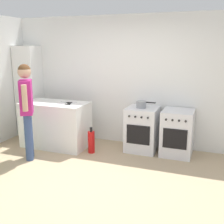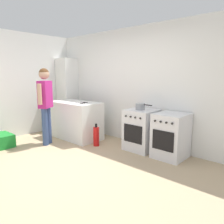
% 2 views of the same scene
% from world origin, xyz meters
% --- Properties ---
extents(ground_plane, '(8.00, 8.00, 0.00)m').
position_xyz_m(ground_plane, '(0.00, 0.00, 0.00)').
color(ground_plane, tan).
extents(back_wall, '(6.00, 0.10, 2.60)m').
position_xyz_m(back_wall, '(0.00, 1.95, 1.30)').
color(back_wall, white).
rests_on(back_wall, ground).
extents(side_wall_left, '(0.10, 3.10, 2.60)m').
position_xyz_m(side_wall_left, '(-2.60, 0.40, 1.30)').
color(side_wall_left, white).
rests_on(side_wall_left, ground).
extents(counter_unit, '(1.30, 0.70, 0.90)m').
position_xyz_m(counter_unit, '(-1.35, 1.20, 0.45)').
color(counter_unit, white).
rests_on(counter_unit, ground).
extents(oven_left, '(0.58, 0.62, 0.85)m').
position_xyz_m(oven_left, '(0.35, 1.58, 0.43)').
color(oven_left, silver).
rests_on(oven_left, ground).
extents(oven_right, '(0.56, 0.62, 0.85)m').
position_xyz_m(oven_right, '(1.02, 1.58, 0.43)').
color(oven_right, silver).
rests_on(oven_right, ground).
extents(pot, '(0.37, 0.19, 0.14)m').
position_xyz_m(pot, '(0.33, 1.55, 0.92)').
color(pot, gray).
rests_on(pot, oven_left).
extents(knife_chef, '(0.31, 0.07, 0.01)m').
position_xyz_m(knife_chef, '(-1.10, 1.12, 0.90)').
color(knife_chef, silver).
rests_on(knife_chef, counter_unit).
extents(knife_carving, '(0.31, 0.16, 0.01)m').
position_xyz_m(knife_carving, '(-1.12, 1.24, 0.90)').
color(knife_carving, silver).
rests_on(knife_carving, counter_unit).
extents(knife_paring, '(0.21, 0.09, 0.01)m').
position_xyz_m(knife_paring, '(-1.04, 1.30, 0.91)').
color(knife_paring, silver).
rests_on(knife_paring, counter_unit).
extents(person, '(0.35, 0.50, 1.70)m').
position_xyz_m(person, '(-1.44, 0.45, 1.03)').
color(person, '#384C7A').
rests_on(person, ground).
extents(fire_extinguisher, '(0.13, 0.13, 0.50)m').
position_xyz_m(fire_extinguisher, '(-0.52, 1.10, 0.22)').
color(fire_extinguisher, red).
rests_on(fire_extinguisher, ground).
extents(recycling_crate_lower, '(0.52, 0.36, 0.28)m').
position_xyz_m(recycling_crate_lower, '(-2.01, -0.31, 0.14)').
color(recycling_crate_lower, '#1E842D').
rests_on(recycling_crate_lower, ground).
extents(larder_cabinet, '(0.48, 0.44, 2.00)m').
position_xyz_m(larder_cabinet, '(-2.30, 1.68, 1.00)').
color(larder_cabinet, white).
rests_on(larder_cabinet, ground).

